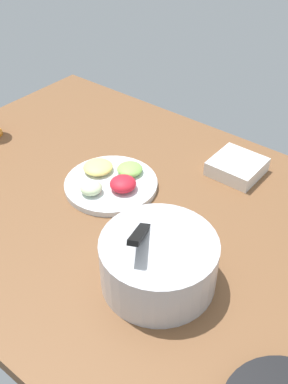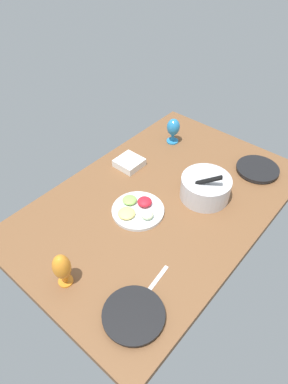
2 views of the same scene
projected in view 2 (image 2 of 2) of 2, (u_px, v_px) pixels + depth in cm
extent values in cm
cube|color=brown|center=(160.00, 203.00, 183.14)|extent=(160.00, 104.00, 4.00)
cylinder|color=#4C4C51|center=(257.00, 170.00, 199.05)|extent=(22.95, 22.95, 1.77)
cylinder|color=black|center=(258.00, 168.00, 198.07)|extent=(24.94, 24.94, 1.06)
cylinder|color=#4C4C51|center=(134.00, 316.00, 133.20)|extent=(23.25, 23.25, 1.75)
cylinder|color=black|center=(134.00, 314.00, 132.24)|extent=(25.28, 25.28, 1.05)
cylinder|color=silver|center=(205.00, 188.00, 180.04)|extent=(26.74, 26.74, 12.42)
cylinder|color=white|center=(206.00, 183.00, 177.48)|extent=(24.06, 24.06, 2.24)
cube|color=black|center=(202.00, 182.00, 172.41)|extent=(10.97, 18.42, 11.10)
cylinder|color=silver|center=(138.00, 211.00, 175.09)|extent=(27.45, 27.45, 1.80)
ellipsoid|color=#F9E072|center=(127.00, 213.00, 170.66)|extent=(8.91, 8.91, 2.69)
ellipsoid|color=beige|center=(147.00, 215.00, 169.39)|extent=(6.28, 6.28, 3.37)
ellipsoid|color=red|center=(145.00, 202.00, 175.81)|extent=(7.65, 7.65, 3.77)
ellipsoid|color=#8CC659|center=(130.00, 200.00, 177.68)|extent=(7.68, 7.68, 2.57)
cylinder|color=orange|center=(67.00, 282.00, 144.92)|extent=(6.49, 6.49, 1.00)
cylinder|color=orange|center=(66.00, 279.00, 143.42)|extent=(2.00, 2.00, 3.36)
ellipsoid|color=orange|center=(62.00, 267.00, 137.58)|extent=(7.81, 7.81, 13.63)
cylinder|color=#277EBA|center=(172.00, 141.00, 221.56)|extent=(7.73, 7.73, 1.00)
cylinder|color=#277EBA|center=(173.00, 137.00, 219.64)|extent=(2.00, 2.00, 4.59)
ellipsoid|color=#277EBA|center=(173.00, 127.00, 214.19)|extent=(8.31, 8.31, 11.28)
cube|color=white|center=(129.00, 163.00, 202.03)|extent=(14.62, 14.62, 4.51)
cube|color=#F9E072|center=(129.00, 161.00, 201.04)|extent=(11.99, 11.99, 1.44)
cube|color=silver|center=(156.00, 281.00, 145.51)|extent=(18.09, 3.68, 0.60)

